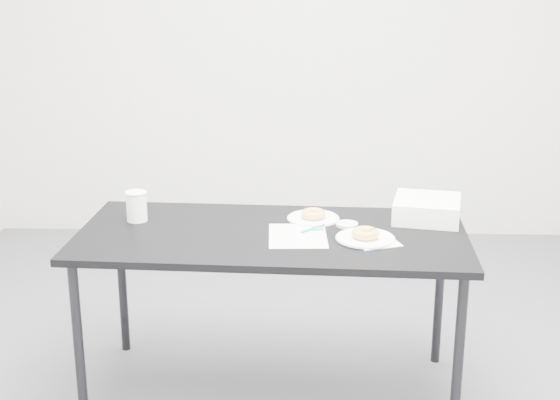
{
  "coord_description": "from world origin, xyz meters",
  "views": [
    {
      "loc": [
        0.16,
        -3.17,
        1.82
      ],
      "look_at": [
        0.04,
        0.02,
        0.84
      ],
      "focal_mm": 50.0,
      "sensor_mm": 36.0,
      "label": 1
    }
  ],
  "objects_px": {
    "plate_near": "(365,238)",
    "bakery_box": "(427,209)",
    "scorecard": "(298,236)",
    "pen": "(313,228)",
    "coffee_cup": "(137,206)",
    "table": "(272,245)",
    "donut_near": "(366,233)",
    "donut_far": "(313,214)",
    "plate_far": "(313,218)"
  },
  "relations": [
    {
      "from": "plate_far",
      "to": "bakery_box",
      "type": "bearing_deg",
      "value": 1.96
    },
    {
      "from": "pen",
      "to": "coffee_cup",
      "type": "distance_m",
      "value": 0.77
    },
    {
      "from": "table",
      "to": "donut_near",
      "type": "height_order",
      "value": "donut_near"
    },
    {
      "from": "scorecard",
      "to": "donut_far",
      "type": "relative_size",
      "value": 2.8
    },
    {
      "from": "pen",
      "to": "plate_near",
      "type": "xyz_separation_m",
      "value": [
        0.21,
        -0.11,
        -0.0
      ]
    },
    {
      "from": "plate_far",
      "to": "coffee_cup",
      "type": "distance_m",
      "value": 0.77
    },
    {
      "from": "plate_far",
      "to": "table",
      "type": "bearing_deg",
      "value": -133.46
    },
    {
      "from": "scorecard",
      "to": "plate_far",
      "type": "xyz_separation_m",
      "value": [
        0.06,
        0.22,
        0.0
      ]
    },
    {
      "from": "scorecard",
      "to": "donut_near",
      "type": "xyz_separation_m",
      "value": [
        0.28,
        -0.04,
        0.03
      ]
    },
    {
      "from": "scorecard",
      "to": "pen",
      "type": "xyz_separation_m",
      "value": [
        0.06,
        0.08,
        0.01
      ]
    },
    {
      "from": "plate_near",
      "to": "coffee_cup",
      "type": "height_order",
      "value": "coffee_cup"
    },
    {
      "from": "scorecard",
      "to": "coffee_cup",
      "type": "height_order",
      "value": "coffee_cup"
    },
    {
      "from": "scorecard",
      "to": "plate_far",
      "type": "bearing_deg",
      "value": 71.17
    },
    {
      "from": "scorecard",
      "to": "plate_near",
      "type": "height_order",
      "value": "plate_near"
    },
    {
      "from": "table",
      "to": "plate_far",
      "type": "relative_size",
      "value": 7.23
    },
    {
      "from": "coffee_cup",
      "to": "donut_far",
      "type": "bearing_deg",
      "value": 3.74
    },
    {
      "from": "scorecard",
      "to": "bakery_box",
      "type": "bearing_deg",
      "value": 20.58
    },
    {
      "from": "table",
      "to": "plate_near",
      "type": "height_order",
      "value": "plate_near"
    },
    {
      "from": "pen",
      "to": "plate_far",
      "type": "height_order",
      "value": "pen"
    },
    {
      "from": "plate_near",
      "to": "bakery_box",
      "type": "bearing_deg",
      "value": 43.98
    },
    {
      "from": "table",
      "to": "plate_near",
      "type": "bearing_deg",
      "value": -8.65
    },
    {
      "from": "plate_near",
      "to": "donut_near",
      "type": "xyz_separation_m",
      "value": [
        0.0,
        0.0,
        0.02
      ]
    },
    {
      "from": "bakery_box",
      "to": "donut_near",
      "type": "bearing_deg",
      "value": -124.82
    },
    {
      "from": "scorecard",
      "to": "plate_near",
      "type": "distance_m",
      "value": 0.28
    },
    {
      "from": "donut_far",
      "to": "bakery_box",
      "type": "bearing_deg",
      "value": 1.96
    },
    {
      "from": "table",
      "to": "plate_near",
      "type": "distance_m",
      "value": 0.4
    },
    {
      "from": "donut_far",
      "to": "scorecard",
      "type": "bearing_deg",
      "value": -106.2
    },
    {
      "from": "coffee_cup",
      "to": "bakery_box",
      "type": "height_order",
      "value": "coffee_cup"
    },
    {
      "from": "scorecard",
      "to": "plate_far",
      "type": "height_order",
      "value": "plate_far"
    },
    {
      "from": "table",
      "to": "scorecard",
      "type": "relative_size",
      "value": 5.5
    },
    {
      "from": "scorecard",
      "to": "donut_far",
      "type": "distance_m",
      "value": 0.23
    },
    {
      "from": "table",
      "to": "donut_far",
      "type": "xyz_separation_m",
      "value": [
        0.17,
        0.18,
        0.08
      ]
    },
    {
      "from": "bakery_box",
      "to": "donut_far",
      "type": "bearing_deg",
      "value": -166.84
    },
    {
      "from": "scorecard",
      "to": "donut_near",
      "type": "relative_size",
      "value": 2.66
    },
    {
      "from": "scorecard",
      "to": "donut_far",
      "type": "xyz_separation_m",
      "value": [
        0.06,
        0.22,
        0.02
      ]
    },
    {
      "from": "coffee_cup",
      "to": "bakery_box",
      "type": "bearing_deg",
      "value": 3.04
    },
    {
      "from": "scorecard",
      "to": "bakery_box",
      "type": "distance_m",
      "value": 0.61
    },
    {
      "from": "pen",
      "to": "donut_far",
      "type": "xyz_separation_m",
      "value": [
        0.0,
        0.15,
        0.02
      ]
    },
    {
      "from": "pen",
      "to": "bakery_box",
      "type": "distance_m",
      "value": 0.53
    },
    {
      "from": "coffee_cup",
      "to": "pen",
      "type": "bearing_deg",
      "value": -7.17
    },
    {
      "from": "table",
      "to": "donut_near",
      "type": "xyz_separation_m",
      "value": [
        0.38,
        -0.08,
        0.08
      ]
    },
    {
      "from": "pen",
      "to": "bakery_box",
      "type": "height_order",
      "value": "bakery_box"
    },
    {
      "from": "plate_far",
      "to": "coffee_cup",
      "type": "height_order",
      "value": "coffee_cup"
    },
    {
      "from": "plate_near",
      "to": "bakery_box",
      "type": "xyz_separation_m",
      "value": [
        0.29,
        0.28,
        0.04
      ]
    },
    {
      "from": "pen",
      "to": "donut_near",
      "type": "distance_m",
      "value": 0.24
    },
    {
      "from": "table",
      "to": "plate_near",
      "type": "relative_size",
      "value": 6.87
    },
    {
      "from": "donut_near",
      "to": "plate_far",
      "type": "height_order",
      "value": "donut_near"
    },
    {
      "from": "plate_near",
      "to": "donut_near",
      "type": "relative_size",
      "value": 2.13
    },
    {
      "from": "plate_far",
      "to": "coffee_cup",
      "type": "xyz_separation_m",
      "value": [
        -0.77,
        -0.05,
        0.06
      ]
    },
    {
      "from": "plate_far",
      "to": "donut_near",
      "type": "bearing_deg",
      "value": -50.94
    }
  ]
}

